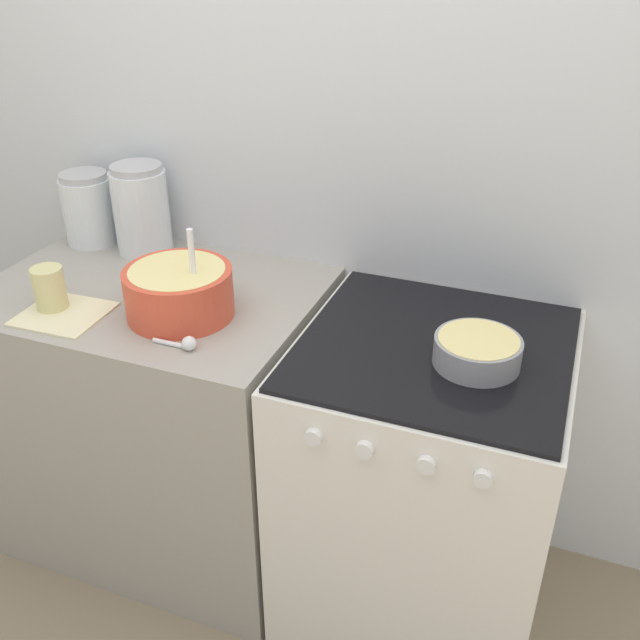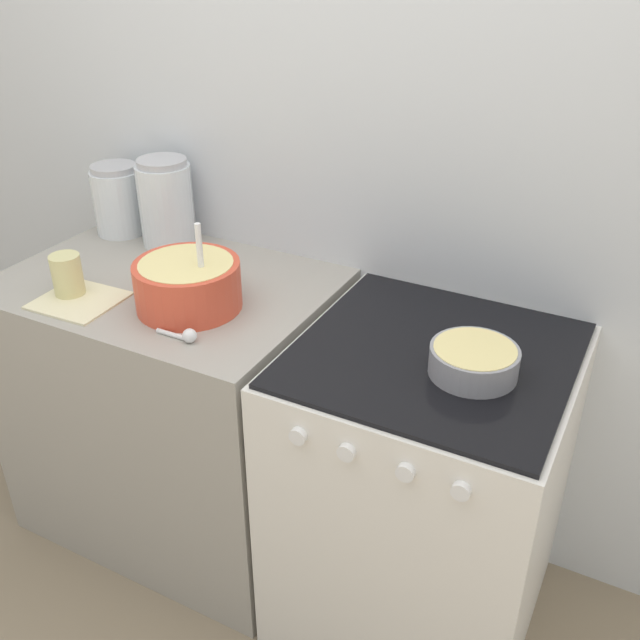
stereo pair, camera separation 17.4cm
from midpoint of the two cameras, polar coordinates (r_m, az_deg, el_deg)
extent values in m
plane|color=gray|center=(2.22, -2.94, -24.23)|extent=(12.00, 12.00, 0.00)
cube|color=silver|center=(2.03, 6.35, 12.43)|extent=(4.87, 0.05, 2.40)
cube|color=#9E998E|center=(2.30, -9.14, -6.87)|extent=(0.94, 0.67, 0.88)
cube|color=white|center=(2.01, 10.66, -13.42)|extent=(0.67, 0.67, 0.87)
cube|color=black|center=(1.75, 11.98, -2.77)|extent=(0.64, 0.64, 0.01)
cylinder|color=white|center=(1.58, 1.45, -9.38)|extent=(0.04, 0.02, 0.04)
cylinder|color=white|center=(1.54, 5.44, -10.62)|extent=(0.04, 0.02, 0.04)
cylinder|color=white|center=(1.51, 10.24, -12.03)|extent=(0.04, 0.02, 0.04)
cylinder|color=white|center=(1.49, 14.62, -13.23)|extent=(0.04, 0.02, 0.04)
cylinder|color=#D84C33|center=(1.89, -7.95, 2.69)|extent=(0.28, 0.28, 0.13)
cylinder|color=#EFDB8C|center=(1.88, -8.01, 3.53)|extent=(0.25, 0.25, 0.07)
cylinder|color=white|center=(1.84, -6.84, 4.32)|extent=(0.02, 0.02, 0.23)
cylinder|color=gray|center=(1.67, 15.15, -3.30)|extent=(0.20, 0.20, 0.07)
cylinder|color=#EFDB8C|center=(1.67, 15.18, -3.10)|extent=(0.19, 0.19, 0.06)
cylinder|color=silver|center=(2.40, -13.84, 9.10)|extent=(0.16, 0.16, 0.21)
cylinder|color=silver|center=(2.42, -13.73, 8.18)|extent=(0.14, 0.14, 0.12)
cylinder|color=#B2B2B7|center=(2.37, -14.17, 11.66)|extent=(0.14, 0.14, 0.02)
cylinder|color=silver|center=(2.28, -10.05, 8.98)|extent=(0.17, 0.17, 0.25)
cylinder|color=red|center=(2.29, -9.94, 7.79)|extent=(0.15, 0.15, 0.15)
cylinder|color=#B2B2B7|center=(2.23, -10.36, 12.27)|extent=(0.15, 0.15, 0.02)
cylinder|color=beige|center=(2.03, -17.28, 3.36)|extent=(0.08, 0.08, 0.12)
cube|color=beige|center=(2.01, -16.42, 1.45)|extent=(0.22, 0.21, 0.01)
cylinder|color=white|center=(1.79, -9.07, -1.23)|extent=(0.09, 0.01, 0.01)
sphere|color=white|center=(1.75, -7.62, -1.33)|extent=(0.04, 0.04, 0.04)
camera|label=1|loc=(0.09, -87.14, 1.62)|focal=40.00mm
camera|label=2|loc=(0.09, 92.86, -1.62)|focal=40.00mm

